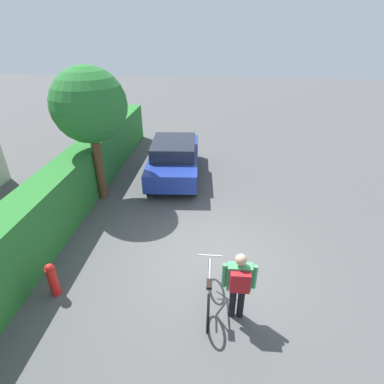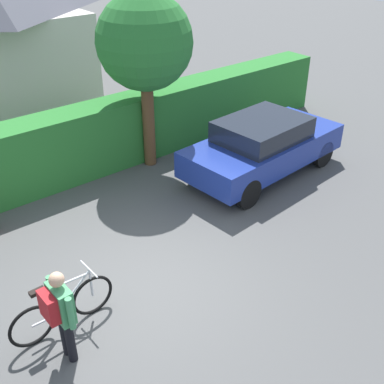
{
  "view_description": "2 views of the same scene",
  "coord_description": "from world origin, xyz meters",
  "px_view_note": "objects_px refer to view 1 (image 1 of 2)",
  "views": [
    {
      "loc": [
        -5.68,
        -0.04,
        5.02
      ],
      "look_at": [
        2.07,
        0.66,
        0.7
      ],
      "focal_mm": 28.07,
      "sensor_mm": 36.0,
      "label": 1
    },
    {
      "loc": [
        -3.19,
        -5.22,
        5.51
      ],
      "look_at": [
        1.36,
        0.33,
        1.23
      ],
      "focal_mm": 44.15,
      "sensor_mm": 36.0,
      "label": 2
    }
  ],
  "objects_px": {
    "fire_hydrant": "(53,279)",
    "bicycle": "(209,291)",
    "person_rider": "(239,282)",
    "parked_car_near": "(174,158)",
    "tree_kerbside": "(89,106)"
  },
  "relations": [
    {
      "from": "bicycle",
      "to": "fire_hydrant",
      "type": "distance_m",
      "value": 3.25
    },
    {
      "from": "tree_kerbside",
      "to": "person_rider",
      "type": "bearing_deg",
      "value": -136.1
    },
    {
      "from": "parked_car_near",
      "to": "fire_hydrant",
      "type": "bearing_deg",
      "value": 163.85
    },
    {
      "from": "bicycle",
      "to": "parked_car_near",
      "type": "bearing_deg",
      "value": 14.54
    },
    {
      "from": "person_rider",
      "to": "fire_hydrant",
      "type": "relative_size",
      "value": 1.9
    },
    {
      "from": "bicycle",
      "to": "tree_kerbside",
      "type": "bearing_deg",
      "value": 41.54
    },
    {
      "from": "parked_car_near",
      "to": "fire_hydrant",
      "type": "distance_m",
      "value": 6.18
    },
    {
      "from": "bicycle",
      "to": "tree_kerbside",
      "type": "height_order",
      "value": "tree_kerbside"
    },
    {
      "from": "person_rider",
      "to": "bicycle",
      "type": "bearing_deg",
      "value": 66.68
    },
    {
      "from": "person_rider",
      "to": "fire_hydrant",
      "type": "bearing_deg",
      "value": 86.35
    },
    {
      "from": "bicycle",
      "to": "person_rider",
      "type": "xyz_separation_m",
      "value": [
        -0.23,
        -0.54,
        0.54
      ]
    },
    {
      "from": "tree_kerbside",
      "to": "fire_hydrant",
      "type": "relative_size",
      "value": 5.08
    },
    {
      "from": "fire_hydrant",
      "to": "bicycle",
      "type": "bearing_deg",
      "value": -90.15
    },
    {
      "from": "parked_car_near",
      "to": "tree_kerbside",
      "type": "xyz_separation_m",
      "value": [
        -1.76,
        2.15,
        2.24
      ]
    },
    {
      "from": "person_rider",
      "to": "tree_kerbside",
      "type": "relative_size",
      "value": 0.37
    }
  ]
}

